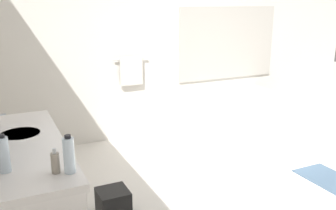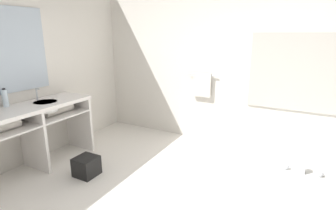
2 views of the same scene
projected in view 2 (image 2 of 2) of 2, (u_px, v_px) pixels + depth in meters
name	position (u px, v px, depth m)	size (l,w,h in m)	color
wall_back_with_blinds	(224.00, 64.00, 4.21)	(7.40, 0.13, 2.70)	silver
wall_left_with_mirror	(1.00, 71.00, 3.35)	(0.08, 7.40, 2.70)	silver
vanity_counter	(33.00, 122.00, 3.48)	(0.58, 1.66, 0.91)	white
sink_faucet	(37.00, 94.00, 3.66)	(0.09, 0.04, 0.18)	silver
bathtub	(301.00, 163.00, 3.13)	(1.06, 1.74, 0.70)	white
water_bottle_1	(5.00, 98.00, 3.33)	(0.07, 0.07, 0.24)	silver
waste_bin	(86.00, 166.00, 3.45)	(0.28, 0.28, 0.25)	black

